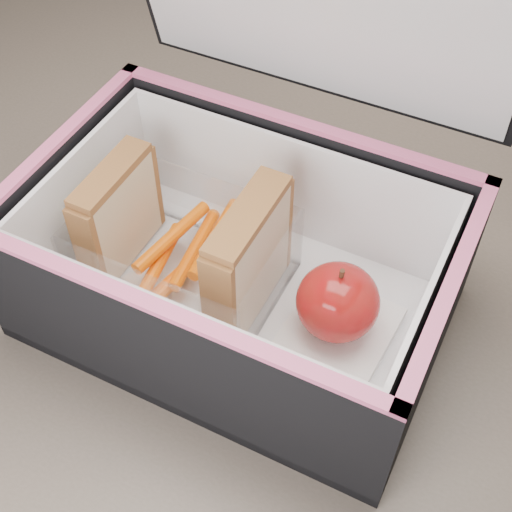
{
  "coord_description": "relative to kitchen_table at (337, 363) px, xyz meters",
  "views": [
    {
      "loc": [
        0.09,
        -0.36,
        1.23
      ],
      "look_at": [
        -0.07,
        -0.03,
        0.81
      ],
      "focal_mm": 50.0,
      "sensor_mm": 36.0,
      "label": 1
    }
  ],
  "objects": [
    {
      "name": "carrot_sticks",
      "position": [
        -0.13,
        -0.04,
        0.13
      ],
      "size": [
        0.05,
        0.13,
        0.03
      ],
      "color": "orange",
      "rests_on": "plastic_tub"
    },
    {
      "name": "paper_napkin",
      "position": [
        0.01,
        -0.04,
        0.11
      ],
      "size": [
        0.08,
        0.09,
        0.01
      ],
      "primitive_type": "cube",
      "rotation": [
        0.0,
        0.0,
        -0.06
      ],
      "color": "white",
      "rests_on": "lunch_bag"
    },
    {
      "name": "kitchen_table",
      "position": [
        0.0,
        0.0,
        0.0
      ],
      "size": [
        1.2,
        0.8,
        0.75
      ],
      "color": "brown",
      "rests_on": "ground"
    },
    {
      "name": "sandwich_left",
      "position": [
        -0.19,
        -0.04,
        0.15
      ],
      "size": [
        0.02,
        0.08,
        0.09
      ],
      "color": "tan",
      "rests_on": "plastic_tub"
    },
    {
      "name": "plastic_tub",
      "position": [
        -0.13,
        -0.04,
        0.14
      ],
      "size": [
        0.16,
        0.12,
        0.07
      ],
      "primitive_type": null,
      "color": "white",
      "rests_on": "lunch_bag"
    },
    {
      "name": "red_apple",
      "position": [
        0.0,
        -0.04,
        0.14
      ],
      "size": [
        0.08,
        0.08,
        0.07
      ],
      "rotation": [
        0.0,
        0.0,
        0.38
      ],
      "color": "maroon",
      "rests_on": "paper_napkin"
    },
    {
      "name": "sandwich_right",
      "position": [
        -0.07,
        -0.04,
        0.16
      ],
      "size": [
        0.03,
        0.09,
        0.11
      ],
      "color": "tan",
      "rests_on": "plastic_tub"
    },
    {
      "name": "lunch_bag",
      "position": [
        -0.08,
        -0.04,
        0.16
      ],
      "size": [
        0.32,
        0.27,
        0.32
      ],
      "color": "black",
      "rests_on": "kitchen_table"
    }
  ]
}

